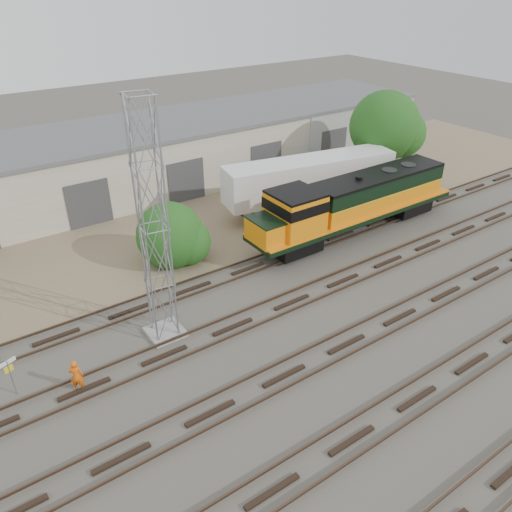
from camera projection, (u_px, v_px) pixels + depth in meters
ground at (308, 316)px, 27.56m from camera, size 140.00×140.00×0.00m
dirt_strip at (183, 219)px, 38.23m from camera, size 80.00×16.00×0.02m
tracks at (346, 344)px, 25.38m from camera, size 80.00×20.40×0.28m
warehouse at (138, 158)px, 42.62m from camera, size 58.40×10.40×5.30m
locomotive at (353, 203)px, 35.05m from camera, size 17.35×3.04×4.17m
signal_tower at (154, 232)px, 23.27m from camera, size 1.81×1.81×12.29m
sign_post at (9, 371)px, 21.84m from camera, size 0.78×0.29×1.98m
worker at (76, 376)px, 22.35m from camera, size 0.73×0.64×1.68m
semi_trailer at (314, 178)px, 38.51m from camera, size 13.99×5.22×4.22m
dumpster_blue at (315, 164)px, 46.93m from camera, size 1.99×1.92×1.50m
dumpster_red at (322, 162)px, 47.56m from camera, size 1.71×1.63×1.40m
tree_mid at (175, 237)px, 31.82m from camera, size 4.55×4.34×4.34m
tree_east at (389, 128)px, 42.45m from camera, size 6.24×5.94×8.02m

